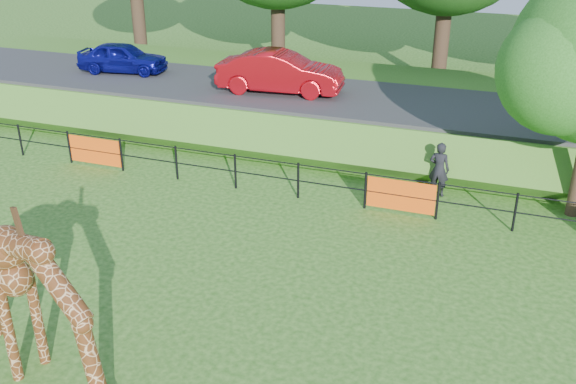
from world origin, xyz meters
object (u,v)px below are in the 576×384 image
at_px(giraffe, 22,302).
at_px(car_blue, 123,57).
at_px(visitor, 439,169).
at_px(car_red, 280,72).

xyz_separation_m(giraffe, car_blue, (-7.92, 15.18, 0.49)).
height_order(car_blue, visitor, car_blue).
distance_m(giraffe, visitor, 12.02).
height_order(giraffe, car_blue, giraffe).
xyz_separation_m(car_blue, car_red, (7.20, -0.60, 0.14)).
distance_m(car_red, visitor, 7.81).
xyz_separation_m(giraffe, car_red, (-0.72, 14.59, 0.63)).
bearing_deg(car_blue, car_red, -103.83).
bearing_deg(visitor, car_blue, -12.00).
xyz_separation_m(giraffe, visitor, (5.79, 10.50, -0.73)).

